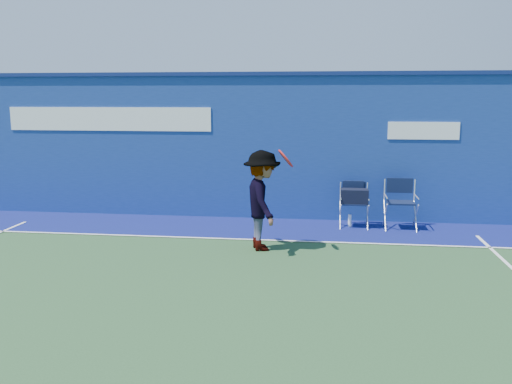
# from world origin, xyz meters

# --- Properties ---
(ground) EXTENTS (80.00, 80.00, 0.00)m
(ground) POSITION_xyz_m (0.00, 0.00, 0.00)
(ground) COLOR #274927
(ground) RESTS_ON ground
(stadium_wall) EXTENTS (24.00, 0.50, 3.08)m
(stadium_wall) POSITION_xyz_m (-0.00, 5.20, 1.55)
(stadium_wall) COLOR navy
(stadium_wall) RESTS_ON ground
(out_of_bounds_strip) EXTENTS (24.00, 1.80, 0.01)m
(out_of_bounds_strip) POSITION_xyz_m (0.00, 4.10, 0.00)
(out_of_bounds_strip) COLOR navy
(out_of_bounds_strip) RESTS_ON ground
(court_lines) EXTENTS (24.00, 12.00, 0.01)m
(court_lines) POSITION_xyz_m (0.00, 0.60, 0.01)
(court_lines) COLOR white
(court_lines) RESTS_ON out_of_bounds_strip
(directors_chair_left) EXTENTS (0.53, 0.49, 0.90)m
(directors_chair_left) POSITION_xyz_m (2.24, 4.46, 0.38)
(directors_chair_left) COLOR silver
(directors_chair_left) RESTS_ON ground
(directors_chair_right) EXTENTS (0.58, 0.52, 0.98)m
(directors_chair_right) POSITION_xyz_m (3.14, 4.42, 0.31)
(directors_chair_right) COLOR silver
(directors_chair_right) RESTS_ON ground
(water_bottle) EXTENTS (0.07, 0.07, 0.25)m
(water_bottle) POSITION_xyz_m (2.17, 4.46, 0.13)
(water_bottle) COLOR white
(water_bottle) RESTS_ON ground
(tennis_player) EXTENTS (1.04, 1.24, 1.73)m
(tennis_player) POSITION_xyz_m (0.61, 2.65, 0.85)
(tennis_player) COLOR #EA4738
(tennis_player) RESTS_ON ground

